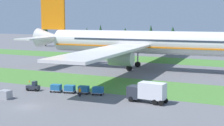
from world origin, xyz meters
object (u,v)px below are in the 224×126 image
airliner (141,42)px  cargo_dolly_lead (56,88)px  cargo_dolly_third (84,89)px  cargo_dolly_fourth (98,90)px  cargo_dolly_second (70,88)px  catering_truck (147,91)px  ground_crew_marshaller (80,91)px  baggage_tug (33,87)px  taxiway_marker_1 (84,86)px  taxiway_marker_0 (29,81)px  uld_container_2 (5,95)px

airliner → cargo_dolly_lead: 35.70m
cargo_dolly_third → cargo_dolly_fourth: same height
cargo_dolly_lead → cargo_dolly_third: bearing=-90.0°
cargo_dolly_second → catering_truck: catering_truck is taller
airliner → ground_crew_marshaller: size_ratio=48.63×
ground_crew_marshaller → catering_truck: bearing=126.3°
catering_truck → ground_crew_marshaller: catering_truck is taller
baggage_tug → ground_crew_marshaller: (11.06, -0.30, 0.13)m
airliner → baggage_tug: size_ratio=30.41×
baggage_tug → cargo_dolly_third: bearing=-90.0°
taxiway_marker_1 → taxiway_marker_0: bearing=179.8°
catering_truck → taxiway_marker_1: bearing=74.4°
cargo_dolly_lead → taxiway_marker_0: size_ratio=5.18×
cargo_dolly_third → taxiway_marker_1: bearing=19.4°
airliner → taxiway_marker_0: bearing=-33.1°
baggage_tug → ground_crew_marshaller: size_ratio=1.60×
cargo_dolly_third → cargo_dolly_lead: bearing=90.0°
taxiway_marker_0 → airliner: bearing=60.1°
cargo_dolly_fourth → uld_container_2: (-13.79, -9.96, -0.13)m
cargo_dolly_third → catering_truck: (13.29, -1.00, 1.03)m
airliner → cargo_dolly_second: bearing=-6.8°
cargo_dolly_third → catering_truck: catering_truck is taller
cargo_dolly_second → ground_crew_marshaller: 3.64m
uld_container_2 → baggage_tug: bearing=88.0°
baggage_tug → uld_container_2: bearing=168.3°
cargo_dolly_third → uld_container_2: size_ratio=1.21×
uld_container_2 → taxiway_marker_1: (8.19, 14.40, -0.50)m
ground_crew_marshaller → cargo_dolly_second: bearing=-85.5°
cargo_dolly_fourth → baggage_tug: bearing=90.0°
cargo_dolly_lead → cargo_dolly_fourth: same height
cargo_dolly_fourth → uld_container_2: size_ratio=1.21×
cargo_dolly_third → cargo_dolly_fourth: 2.90m
airliner → cargo_dolly_second: (-2.17, -34.16, -6.94)m
uld_container_2 → catering_truck: bearing=19.3°
uld_container_2 → taxiway_marker_1: 16.57m
cargo_dolly_lead → cargo_dolly_third: same height
cargo_dolly_second → taxiway_marker_1: bearing=-10.9°
cargo_dolly_second → catering_truck: (16.15, -0.51, 1.03)m
uld_container_2 → airliner: bearing=76.6°
cargo_dolly_third → taxiway_marker_1: size_ratio=4.24×
cargo_dolly_lead → ground_crew_marshaller: bearing=-110.4°
baggage_tug → cargo_dolly_fourth: size_ratio=1.15×
cargo_dolly_third → cargo_dolly_fourth: size_ratio=1.00×
cargo_dolly_fourth → catering_truck: (10.43, -1.49, 1.03)m
cargo_dolly_lead → taxiway_marker_1: bearing=-36.4°
ground_crew_marshaller → uld_container_2: size_ratio=0.87×
cargo_dolly_third → taxiway_marker_0: cargo_dolly_third is taller
airliner → cargo_dolly_third: bearing=-2.0°
cargo_dolly_fourth → ground_crew_marshaller: size_ratio=1.39×
cargo_dolly_second → taxiway_marker_0: cargo_dolly_second is taller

